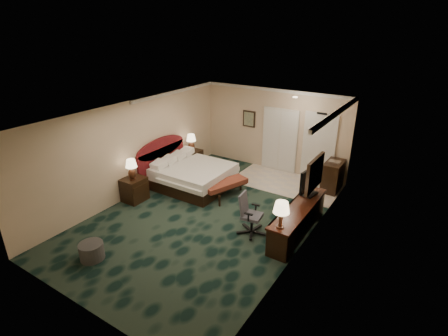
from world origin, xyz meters
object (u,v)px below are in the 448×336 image
Objects in this scene: bed at (194,176)px; bed_bench at (225,189)px; ottoman at (92,251)px; desk at (298,220)px; lamp_far at (191,143)px; minibar at (333,176)px; nightstand_near at (134,189)px; nightstand_far at (192,160)px; lamp_near at (132,170)px; tv at (310,181)px; desk_chair at (252,214)px.

bed is 1.54× the size of bed_bench.
desk is (3.28, 3.23, 0.17)m from ottoman.
bed is 1.40m from lamp_far.
bed_bench is 1.50× the size of minibar.
nightstand_far is at bearing 90.02° from nightstand_near.
nightstand_far is 1.14× the size of lamp_near.
nightstand_near is at bearing -151.36° from tv.
nightstand_far is 0.50× the size of bed_bench.
nightstand_near is at bearing -140.84° from minibar.
nightstand_far is (-0.00, 2.62, -0.00)m from nightstand_near.
tv is at bearing 20.60° from lamp_near.
lamp_far reaches higher than minibar.
desk_chair reaches higher than bed.
bed is at bearing -150.96° from minibar.
lamp_near is at bearing 178.29° from desk_chair.
ottoman is 0.21× the size of desk.
tv is at bearing -90.52° from minibar.
nightstand_far is 1.13× the size of lamp_far.
desk_chair is (3.53, 0.31, 0.17)m from nightstand_near.
tv is at bearing -12.61° from lamp_far.
desk_chair is (3.49, 0.36, -0.46)m from lamp_near.
tv reaches higher than nightstand_near.
lamp_near reaches higher than bed_bench.
bed is 3.52× the size of lamp_near.
lamp_far is 4.55m from minibar.
desk is at bearing 24.39° from desk_chair.
tv reaches higher than lamp_near.
tv is (4.41, -1.02, 0.74)m from nightstand_far.
nightstand_near is 1.14× the size of lamp_near.
bed_bench is 0.55× the size of desk.
lamp_near is 0.24× the size of desk.
bed is 3.65m from tv.
lamp_near is 2.67m from ottoman.
lamp_far is 1.15× the size of ottoman.
minibar reaches higher than nightstand_near.
tv is (3.57, -0.02, 0.74)m from bed.
minibar is at bearing 66.98° from desk_chair.
desk is 1.08m from desk_chair.
bed reaches higher than ottoman.
lamp_near is 1.15× the size of ottoman.
nightstand_near is (-0.84, -1.61, 0.01)m from bed.
ottoman is at bearing -63.85° from nightstand_near.
tv reaches higher than minibar.
minibar is (4.43, 3.61, 0.11)m from nightstand_near.
lamp_far is 4.49m from tv.
desk is 2.60× the size of tv.
bed_bench is 1.99m from desk_chair.
nightstand_far is 0.66× the size of desk_chair.
minibar is (3.59, 1.99, 0.12)m from bed.
bed_bench is at bearing 38.04° from nightstand_near.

